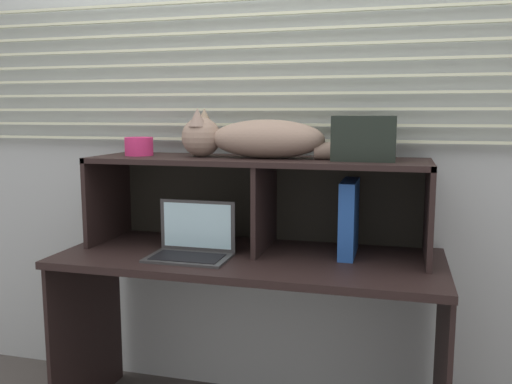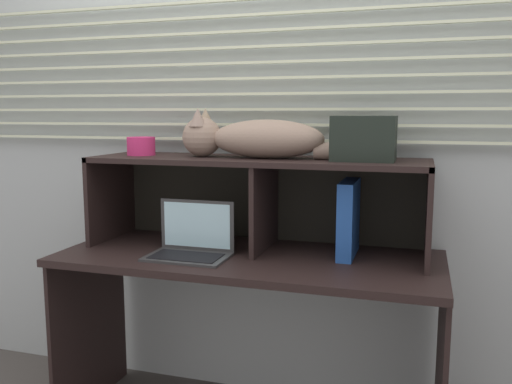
% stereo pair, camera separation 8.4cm
% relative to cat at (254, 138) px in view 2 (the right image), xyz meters
% --- Properties ---
extents(back_panel_with_blinds, '(4.40, 0.08, 2.50)m').
position_rel_cat_xyz_m(back_panel_with_blinds, '(0.01, 0.25, 0.02)').
color(back_panel_with_blinds, '#AFB7B4').
rests_on(back_panel_with_blinds, ground).
extents(desk, '(1.54, 0.63, 0.77)m').
position_rel_cat_xyz_m(desk, '(0.01, -0.11, -0.61)').
color(desk, black).
rests_on(desk, ground).
extents(hutch_shelf_unit, '(1.41, 0.39, 0.39)m').
position_rel_cat_xyz_m(hutch_shelf_unit, '(0.01, 0.03, -0.19)').
color(hutch_shelf_unit, black).
rests_on(hutch_shelf_unit, desk).
extents(cat, '(0.83, 0.20, 0.21)m').
position_rel_cat_xyz_m(cat, '(0.00, 0.00, 0.00)').
color(cat, gray).
rests_on(cat, hutch_shelf_unit).
extents(laptop, '(0.32, 0.21, 0.22)m').
position_rel_cat_xyz_m(laptop, '(-0.21, -0.19, -0.42)').
color(laptop, '#363636').
rests_on(laptop, desk).
extents(binder_upright, '(0.06, 0.26, 0.30)m').
position_rel_cat_xyz_m(binder_upright, '(0.40, 0.00, -0.31)').
color(binder_upright, '#204D9C').
rests_on(binder_upright, desk).
extents(book_stack, '(0.17, 0.25, 0.05)m').
position_rel_cat_xyz_m(book_stack, '(-0.25, -0.00, -0.44)').
color(book_stack, '#334B73').
rests_on(book_stack, desk).
extents(small_basket, '(0.12, 0.12, 0.08)m').
position_rel_cat_xyz_m(small_basket, '(-0.53, 0.00, -0.04)').
color(small_basket, '#D62E6B').
rests_on(small_basket, hutch_shelf_unit).
extents(storage_box, '(0.24, 0.19, 0.17)m').
position_rel_cat_xyz_m(storage_box, '(0.45, 0.00, 0.01)').
color(storage_box, black).
rests_on(storage_box, hutch_shelf_unit).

